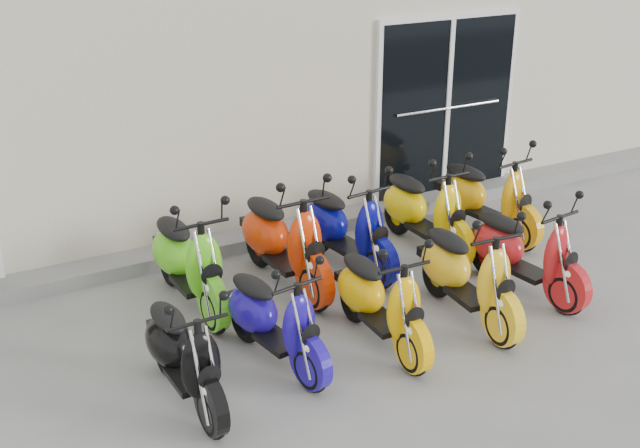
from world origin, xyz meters
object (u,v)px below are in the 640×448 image
Objects in this scene: scooter_front_orange_b at (469,261)px; scooter_back_blue at (346,216)px; scooter_back_yellow at (425,199)px; scooter_back_extra at (487,186)px; scooter_front_black at (183,342)px; scooter_front_blue at (274,307)px; scooter_front_red at (526,240)px; scooter_back_red at (283,227)px; scooter_front_orange_a at (381,288)px; scooter_back_green at (187,248)px.

scooter_front_orange_b is 1.51m from scooter_back_blue.
scooter_back_yellow is 0.85m from scooter_back_extra.
scooter_front_black is 0.85m from scooter_front_blue.
scooter_front_red is at bearing -121.13° from scooter_back_extra.
scooter_back_red reaches higher than scooter_front_black.
scooter_back_yellow reaches higher than scooter_front_orange_a.
scooter_front_red is (0.81, 0.15, -0.02)m from scooter_front_orange_b.
scooter_back_red reaches higher than scooter_front_red.
scooter_back_extra is at bearing 17.64° from scooter_front_black.
scooter_back_red is (-1.16, 1.39, 0.05)m from scooter_front_orange_b.
scooter_back_red is at bearing 177.61° from scooter_back_blue.
scooter_front_orange_a is 0.92× the size of scooter_back_yellow.
scooter_front_black is at bearing -153.95° from scooter_back_blue.
scooter_front_red is at bearing 0.68° from scooter_front_black.
scooter_back_extra reaches higher than scooter_front_red.
scooter_front_orange_a is 1.54m from scooter_back_blue.
scooter_front_blue is 2.67m from scooter_front_red.
scooter_front_blue is 0.94m from scooter_front_orange_a.
scooter_back_green is 1.70m from scooter_back_blue.
scooter_back_blue reaches higher than scooter_front_black.
scooter_back_yellow is (3.23, 1.45, 0.06)m from scooter_front_black.
scooter_back_extra is (1.40, 1.44, 0.01)m from scooter_front_orange_b.
scooter_back_green reaches higher than scooter_front_red.
scooter_front_orange_a is 0.94× the size of scooter_front_orange_b.
scooter_front_orange_b is at bearing -111.65° from scooter_back_yellow.
scooter_back_blue is at bearing 110.48° from scooter_front_orange_b.
scooter_front_blue is at bearing -165.10° from scooter_back_extra.
scooter_back_green is 1.01× the size of scooter_back_yellow.
scooter_front_orange_b is 1.03× the size of scooter_front_red.
scooter_back_blue is (2.25, 1.45, 0.06)m from scooter_front_black.
scooter_front_blue is 1.42m from scooter_back_red.
scooter_front_orange_a is 2.74m from scooter_back_extra.
scooter_back_yellow is (2.40, 1.28, 0.06)m from scooter_front_blue.
scooter_back_extra is at bearing -1.62° from scooter_back_green.
scooter_front_black is 0.91× the size of scooter_front_orange_b.
scooter_back_extra is (3.25, 1.29, 0.06)m from scooter_front_blue.
scooter_front_orange_b is (1.86, -0.15, 0.05)m from scooter_front_blue.
scooter_front_red is at bearing -79.23° from scooter_back_yellow.
scooter_back_blue is at bearing -1.34° from scooter_back_green.
scooter_back_extra is at bearing 58.84° from scooter_front_red.
scooter_back_yellow is (-0.26, 1.29, 0.03)m from scooter_front_red.
scooter_back_extra is at bearing 33.45° from scooter_front_orange_a.
scooter_back_red is at bearing 101.02° from scooter_front_orange_a.
scooter_back_extra is (0.59, 1.29, 0.03)m from scooter_front_red.
scooter_back_extra is at bearing 12.73° from scooter_front_blue.
scooter_back_red is (-1.98, 1.24, 0.07)m from scooter_front_red.
scooter_back_red is 1.06× the size of scooter_back_yellow.
scooter_front_blue is at bearing -152.69° from scooter_back_yellow.
scooter_front_red reaches higher than scooter_front_blue.
scooter_front_red is 3.21m from scooter_back_green.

